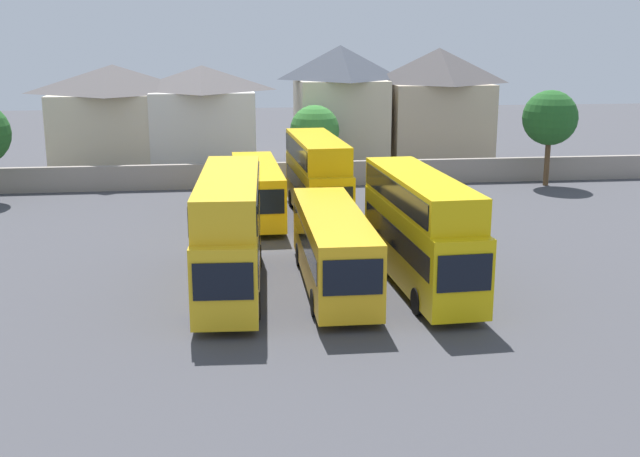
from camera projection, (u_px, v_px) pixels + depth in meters
The scene contains 13 objects.
ground at pixel (292, 203), 52.39m from camera, with size 140.00×140.00×0.00m, color #424247.
depot_boundary_wall at pixel (284, 174), 57.94m from camera, with size 56.00×0.50×1.80m, color gray.
bus_1 at pixel (230, 227), 33.89m from camera, with size 3.18×11.71×5.11m.
bus_2 at pixel (333, 245), 34.61m from camera, with size 2.77×11.60×3.40m.
bus_3 at pixel (420, 225), 34.60m from camera, with size 2.89×11.50×4.97m.
bus_4 at pixel (257, 188), 47.54m from camera, with size 2.79×11.01×3.33m.
bus_5 at pixel (317, 173), 47.94m from camera, with size 2.98×10.49×4.88m.
house_terrace_left at pixel (115, 119), 62.65m from camera, with size 9.95×8.03×8.63m.
house_terrace_centre at pixel (203, 118), 63.53m from camera, with size 8.47×8.24×8.53m.
house_terrace_right at pixel (340, 105), 66.32m from camera, with size 7.54×8.25×10.06m.
house_terrace_far_right at pixel (438, 106), 66.67m from camera, with size 8.74×6.88×9.83m.
tree_left_of_lot at pixel (550, 118), 57.40m from camera, with size 4.01×4.01×7.02m.
tree_right_of_lot at pixel (315, 130), 59.96m from camera, with size 3.78×3.78×5.73m.
Camera 1 is at (-4.60, -33.08, 10.96)m, focal length 44.20 mm.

